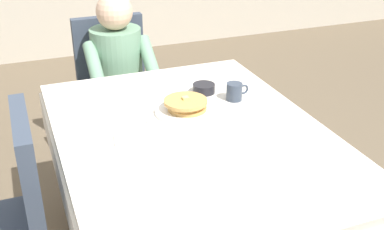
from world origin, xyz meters
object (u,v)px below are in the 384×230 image
cup_coffee (235,92)px  breakfast_stack (186,104)px  diner_person (119,70)px  spoon_near_edge (218,139)px  dining_table_main (193,150)px  chair_left_side (8,213)px  bowl_butter (204,88)px  knife_right_of_plate (225,107)px  plate_breakfast (186,111)px  chair_diner (115,82)px  syrup_pitcher (125,101)px  fork_left_of_plate (147,121)px

cup_coffee → breakfast_stack: bearing=-169.7°
diner_person → spoon_near_edge: 1.12m
dining_table_main → cup_coffee: 0.41m
diner_person → chair_left_side: 1.24m
bowl_butter → knife_right_of_plate: (0.03, -0.20, -0.02)m
plate_breakfast → chair_left_side: bearing=-167.1°
breakfast_stack → spoon_near_edge: bearing=-83.4°
chair_diner → chair_left_side: 1.36m
diner_person → syrup_pitcher: diner_person is taller
dining_table_main → diner_person: diner_person is taller
plate_breakfast → breakfast_stack: breakfast_stack is taller
chair_left_side → knife_right_of_plate: chair_left_side is taller
diner_person → knife_right_of_plate: diner_person is taller
breakfast_stack → fork_left_of_plate: (-0.19, -0.02, -0.04)m
dining_table_main → breakfast_stack: (0.04, 0.18, 0.13)m
dining_table_main → bowl_butter: bowl_butter is taller
syrup_pitcher → dining_table_main: bearing=-57.7°
diner_person → fork_left_of_plate: bearing=85.0°
chair_left_side → cup_coffee: (1.08, 0.23, 0.25)m
chair_diner → chair_left_side: size_ratio=1.00×
dining_table_main → diner_person: (-0.08, 1.01, 0.02)m
dining_table_main → fork_left_of_plate: 0.24m
breakfast_stack → bowl_butter: 0.24m
chair_diner → bowl_butter: 0.88m
diner_person → cup_coffee: bearing=116.2°
chair_diner → knife_right_of_plate: size_ratio=4.65×
syrup_pitcher → spoon_near_edge: 0.51m
bowl_butter → spoon_near_edge: bearing=-105.6°
cup_coffee → spoon_near_edge: cup_coffee is taller
chair_left_side → dining_table_main: bearing=-90.0°
plate_breakfast → spoon_near_edge: bearing=-83.0°
fork_left_of_plate → spoon_near_edge: size_ratio=1.20×
diner_person → chair_diner: bearing=-90.0°
dining_table_main → bowl_butter: bearing=61.2°
syrup_pitcher → fork_left_of_plate: size_ratio=0.44×
diner_person → bowl_butter: 0.71m
chair_diner → spoon_near_edge: size_ratio=6.20×
plate_breakfast → breakfast_stack: (0.00, -0.00, 0.03)m
plate_breakfast → breakfast_stack: size_ratio=1.42×
diner_person → cup_coffee: diner_person is taller
cup_coffee → syrup_pitcher: (-0.51, 0.09, -0.01)m
plate_breakfast → bowl_butter: 0.24m
breakfast_stack → spoon_near_edge: (0.03, -0.28, -0.04)m
chair_diner → diner_person: bearing=90.0°
dining_table_main → diner_person: 1.02m
syrup_pitcher → knife_right_of_plate: 0.46m
knife_right_of_plate → syrup_pitcher: bearing=68.8°
fork_left_of_plate → spoon_near_edge: 0.35m
fork_left_of_plate → knife_right_of_plate: 0.38m
breakfast_stack → fork_left_of_plate: bearing=-174.4°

